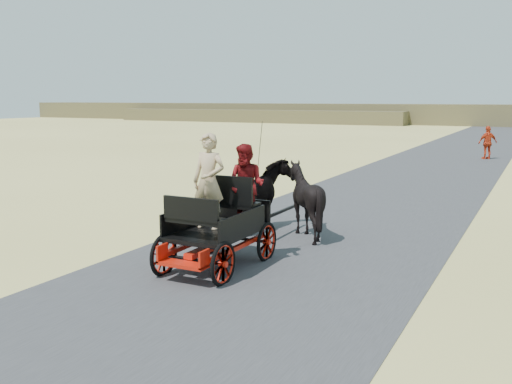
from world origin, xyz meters
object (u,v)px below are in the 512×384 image
at_px(horse_left, 262,196).
at_px(horse_right, 305,200).
at_px(pedestrian, 488,143).
at_px(carriage, 217,248).

height_order(horse_left, horse_right, horse_right).
bearing_deg(horse_left, pedestrian, -99.20).
height_order(horse_right, pedestrian, pedestrian).
distance_m(carriage, horse_left, 3.09).
relative_size(horse_right, pedestrian, 0.98).
distance_m(horse_left, pedestrian, 20.11).
height_order(carriage, horse_right, horse_right).
bearing_deg(pedestrian, horse_right, 48.00).
bearing_deg(carriage, pedestrian, 83.35).
distance_m(horse_left, horse_right, 1.10).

